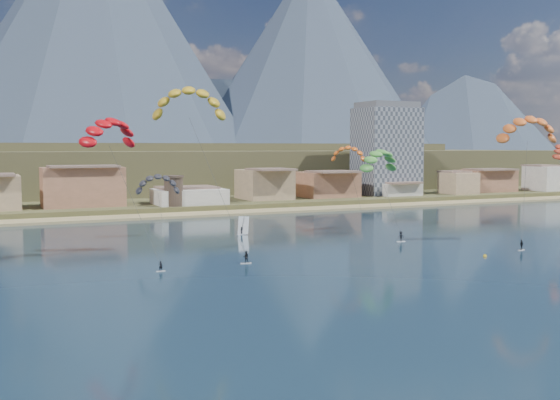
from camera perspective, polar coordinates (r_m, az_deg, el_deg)
name	(u,v)px	position (r m, az deg, el deg)	size (l,w,h in m)	color
ground	(393,304)	(78.96, 9.88, -8.99)	(2400.00, 2400.00, 0.00)	#0D202F
beach	(164,216)	(175.59, -10.15, -1.38)	(2200.00, 12.00, 0.90)	tan
land	(34,168)	(624.87, -20.71, 2.67)	(2200.00, 900.00, 4.00)	brown
foothills	(141,168)	(302.99, -12.10, 2.78)	(940.00, 210.00, 18.00)	brown
mountain_ridge	(2,40)	(896.92, -23.17, 12.75)	(2060.00, 480.00, 400.00)	#2F3A4E
apartment_tower	(386,149)	(230.39, 9.29, 4.43)	(20.00, 16.00, 32.00)	gray
watchtower	(174,191)	(184.05, -9.30, 0.82)	(5.82, 5.82, 8.60)	#47382D
kitesurfer_red	(109,128)	(107.87, -14.77, 6.11)	(11.57, 16.79, 25.36)	silver
kitesurfer_yellow	(189,99)	(114.04, -7.96, 8.76)	(14.12, 18.51, 30.98)	silver
kitesurfer_orange	(528,126)	(136.85, 20.87, 6.11)	(17.26, 14.09, 26.80)	silver
kitesurfer_green	(379,158)	(144.18, 8.69, 3.68)	(12.00, 20.19, 21.93)	silver
distant_kite_dark	(158,181)	(135.25, -10.66, 1.66)	(9.77, 6.56, 15.10)	#262626
distant_kite_orange	(348,151)	(148.81, 6.00, 4.28)	(8.51, 7.72, 20.27)	#262626
distant_kite_red	(558,150)	(170.40, 23.17, 4.07)	(8.01, 8.08, 20.53)	#262626
windsurfer	(242,229)	(138.34, -3.31, -2.53)	(2.24, 2.46, 3.83)	silver
buoy	(485,256)	(115.90, 17.51, -4.71)	(0.60, 0.60, 0.60)	yellow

